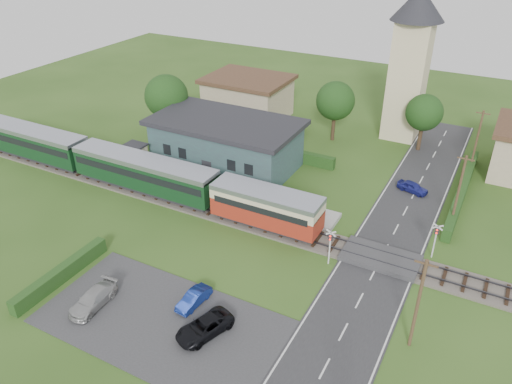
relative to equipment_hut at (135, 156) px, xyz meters
The scene contains 30 objects.
ground 18.82m from the equipment_hut, 16.11° to the right, with size 120.00×120.00×0.00m, color #2D4C19.
railway_track 18.36m from the equipment_hut, 10.08° to the right, with size 76.00×3.20×0.49m.
road 28.53m from the equipment_hut, 10.52° to the right, with size 6.00×70.00×0.05m, color #28282B.
car_park 23.90m from the equipment_hut, 46.19° to the right, with size 17.00×9.00×0.08m, color #333335.
crossing_deck 28.22m from the equipment_hut, ahead, with size 6.20×3.40×0.45m, color #333335.
platform 8.14m from the equipment_hut, ahead, with size 30.00×3.00×0.45m, color gray.
equipment_hut is the anchor object (origin of this frame).
station_building 9.92m from the equipment_hut, 35.92° to the left, with size 16.00×9.00×5.30m.
train 3.32m from the equipment_hut, 76.65° to the right, with size 43.20×2.90×3.40m.
church_tower 33.48m from the equipment_hut, 44.75° to the left, with size 6.00×6.00×17.60m.
house_west 20.05m from the equipment_hut, 81.38° to the left, with size 10.80×8.80×5.50m.
hedge_carpark 18.61m from the equipment_hut, 67.85° to the right, with size 0.80×9.00×1.20m, color #193814.
hedge_roadside 33.98m from the equipment_hut, 18.54° to the left, with size 0.80×18.00×1.20m, color #193814.
hedge_station 13.09m from the equipment_hut, 52.16° to the left, with size 22.00×0.80×1.30m, color #193814.
tree_a 9.73m from the equipment_hut, 102.80° to the left, with size 5.20×5.20×8.00m.
tree_b 24.16m from the equipment_hut, 48.05° to the left, with size 4.60×4.60×7.34m.
tree_c 32.81m from the equipment_hut, 37.29° to the left, with size 4.20×4.20×6.78m.
utility_pole_b 34.14m from the equipment_hut, 19.18° to the right, with size 1.40×0.22×7.00m.
utility_pole_c 32.61m from the equipment_hut, ahead, with size 1.40×0.22×7.00m.
utility_pole_d 36.37m from the equipment_hut, 27.55° to the left, with size 1.40×0.22×7.00m.
crossing_signal_near 25.04m from the equipment_hut, 12.94° to the right, with size 0.84×0.28×3.28m.
crossing_signal_far 31.61m from the equipment_hut, ahead, with size 0.84×0.28×3.28m.
streetlamp_west 15.39m from the equipment_hut, 105.12° to the left, with size 0.30×0.30×5.15m.
streetlamp_east 40.41m from the equipment_hut, 32.67° to the left, with size 0.30×0.30×5.15m.
car_on_road 29.24m from the equipment_hut, 18.56° to the left, with size 1.25×3.10×1.06m, color navy.
car_park_blue 22.92m from the equipment_hut, 39.96° to the right, with size 1.08×3.10×1.02m, color navy.
car_park_silver 21.45m from the equipment_hut, 58.30° to the right, with size 1.66×4.08×1.18m, color #A5A5A5.
car_park_dark 25.94m from the equipment_hut, 40.22° to the right, with size 1.89×4.10×1.14m, color black.
pedestrian_near 16.67m from the equipment_hut, ahead, with size 0.54×0.35×1.48m, color gray.
pedestrian_far 3.88m from the equipment_hut, ahead, with size 0.94×0.73×1.93m, color gray.
Camera 1 is at (16.31, -31.46, 25.12)m, focal length 35.00 mm.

